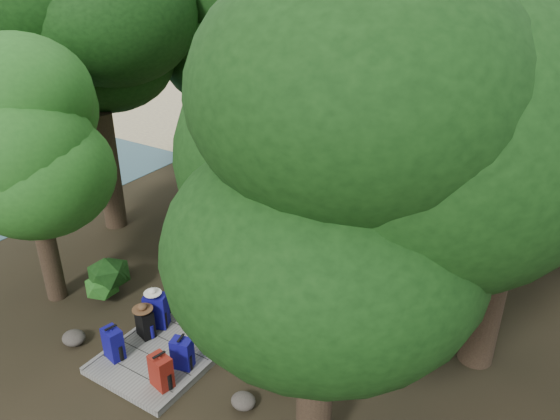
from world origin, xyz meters
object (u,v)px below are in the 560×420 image
Objects in this scene: backpack_right_b at (182,352)px; suitcase_on_boardwalk at (180,299)px; backpack_left_a at (113,342)px; duffel_right_khaki at (237,317)px; backpack_right_d at (220,324)px; backpack_left_c at (156,309)px; duffel_right_black at (253,298)px; backpack_left_b at (145,322)px; sun_lounger at (493,165)px; lone_suitcase_on_sand at (400,159)px; kayak at (342,133)px; backpack_right_c at (211,335)px; backpack_right_a at (161,370)px.

suitcase_on_boardwalk is (-1.19, 1.27, -0.02)m from backpack_right_b.
duffel_right_khaki is (1.43, 2.06, -0.15)m from backpack_left_a.
backpack_right_b reaches higher than backpack_right_d.
backpack_left_c is 2.11m from duffel_right_black.
duffel_right_black is (1.32, 2.81, -0.16)m from backpack_left_a.
backpack_left_a is 1.39m from backpack_right_b.
backpack_right_b reaches higher than duffel_right_khaki.
backpack_left_b is 0.81× the size of backpack_left_c.
backpack_right_d is 0.47m from duffel_right_khaki.
duffel_right_khaki is 12.01m from sun_lounger.
lone_suitcase_on_sand is 4.02m from kayak.
backpack_right_c is 12.86m from sun_lounger.
backpack_left_c is 1.44m from backpack_right_b.
lone_suitcase_on_sand is at bearing 84.86° from backpack_right_c.
suitcase_on_boardwalk is at bearing 173.21° from backpack_right_d.
sun_lounger is (2.59, 13.31, -0.16)m from backpack_right_b.
backpack_right_b is 0.24× the size of kayak.
suitcase_on_boardwalk reaches higher than lone_suitcase_on_sand.
duffel_right_khaki is at bearing -7.12° from suitcase_on_boardwalk.
kayak is (-3.69, 11.81, -0.16)m from duffel_right_black.
backpack_left_b is 1.51m from backpack_right_d.
suitcase_on_boardwalk is (-1.34, 0.58, -0.02)m from backpack_right_c.
backpack_left_a is at bearing -128.19° from backpack_right_d.
backpack_right_d is at bearing -75.99° from duffel_right_black.
suitcase_on_boardwalk is (0.05, 0.98, -0.02)m from backpack_left_b.
backpack_right_b is 0.71m from backpack_right_c.
backpack_left_a is 1.11× the size of duffel_right_black.
backpack_right_d is 1.20m from duffel_right_black.
suitcase_on_boardwalk is 13.08m from kayak.
backpack_left_c is at bearing 148.47° from backpack_right_a.
backpack_right_a reaches higher than duffel_right_black.
backpack_left_b is at bearing -146.19° from backpack_right_d.
lone_suitcase_on_sand is (0.95, 11.65, -0.09)m from backpack_left_b.
backpack_right_b is 2.30m from duffel_right_black.
backpack_left_a is 1.07× the size of backpack_right_c.
sun_lounger is at bearing 79.00° from backpack_right_d.
backpack_left_c reaches higher than backpack_right_a.
backpack_left_b is 1.88m from duffel_right_khaki.
backpack_left_b is 2.38m from duffel_right_black.
backpack_left_c is at bearing -160.24° from backpack_right_d.
duffel_right_khaki is at bearing 59.37° from backpack_left_b.
backpack_right_d is 0.81× the size of suitcase_on_boardwalk.
backpack_left_c is at bearing 173.94° from backpack_right_c.
backpack_left_c is 1.23× the size of backpack_right_c.
suitcase_on_boardwalk is (0.09, 0.61, -0.09)m from backpack_left_c.
backpack_right_c is (1.42, 0.03, -0.08)m from backpack_left_c.
lone_suitcase_on_sand is (0.99, 11.28, -0.17)m from backpack_left_c.
duffel_right_black is 1.60m from suitcase_on_boardwalk.
duffel_right_black is at bearing 101.98° from backpack_right_a.
lone_suitcase_on_sand is (-0.29, 11.93, -0.09)m from backpack_right_b.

